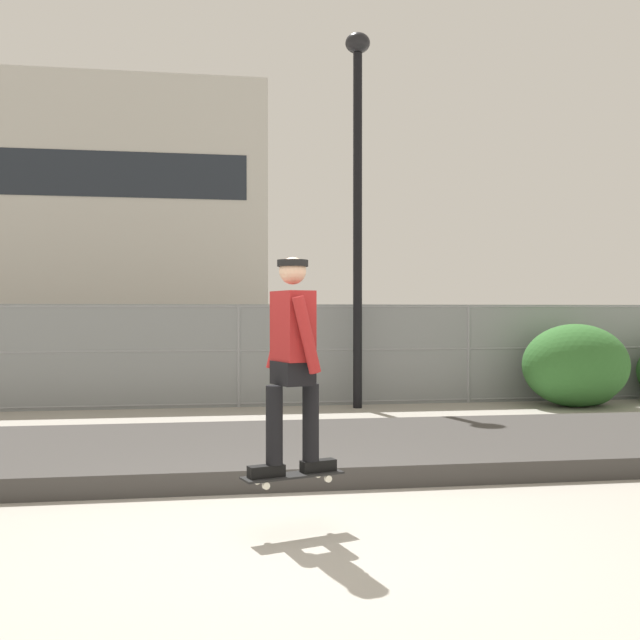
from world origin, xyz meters
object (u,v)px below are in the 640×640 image
(skateboard, at_px, (293,476))
(parked_car_far, at_px, (514,350))
(shrub_center, at_px, (590,384))
(skater, at_px, (293,352))
(street_lamp, at_px, (358,174))
(shrub_left, at_px, (576,365))
(parked_car_mid, at_px, (236,352))

(skateboard, distance_m, parked_car_far, 12.40)
(skateboard, distance_m, shrub_center, 9.37)
(skater, relative_size, shrub_center, 1.64)
(shrub_center, bearing_deg, street_lamp, 175.50)
(parked_car_far, bearing_deg, shrub_left, -97.24)
(shrub_left, bearing_deg, skater, -131.09)
(parked_car_far, relative_size, shrub_left, 2.35)
(street_lamp, bearing_deg, skateboard, -105.61)
(street_lamp, relative_size, shrub_left, 3.44)
(shrub_center, bearing_deg, skateboard, -132.19)
(skater, distance_m, parked_car_mid, 10.77)
(street_lamp, relative_size, parked_car_mid, 1.51)
(skateboard, xyz_separation_m, skater, (0.00, 0.00, 0.95))
(skateboard, distance_m, parked_car_mid, 10.77)
(street_lamp, xyz_separation_m, parked_car_far, (4.40, 3.32, -3.32))
(street_lamp, bearing_deg, skater, -105.61)
(skateboard, height_order, shrub_left, shrub_left)
(parked_car_mid, relative_size, shrub_left, 2.28)
(parked_car_far, bearing_deg, parked_car_mid, 178.55)
(parked_car_far, xyz_separation_m, shrub_left, (-0.48, -3.77, -0.09))
(parked_car_mid, xyz_separation_m, shrub_center, (6.27, -3.82, -0.45))
(parked_car_far, distance_m, shrub_left, 3.81)
(skateboard, bearing_deg, parked_car_far, 58.75)
(shrub_center, bearing_deg, parked_car_mid, 148.67)
(skateboard, relative_size, shrub_center, 0.81)
(skater, distance_m, shrub_center, 9.43)
(skater, bearing_deg, skateboard, -126.87)
(skater, bearing_deg, shrub_center, 47.81)
(skater, bearing_deg, parked_car_mid, 89.87)
(skateboard, distance_m, shrub_left, 9.06)
(skateboard, bearing_deg, shrub_center, 47.81)
(shrub_left, xyz_separation_m, shrub_center, (0.34, 0.12, -0.36))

